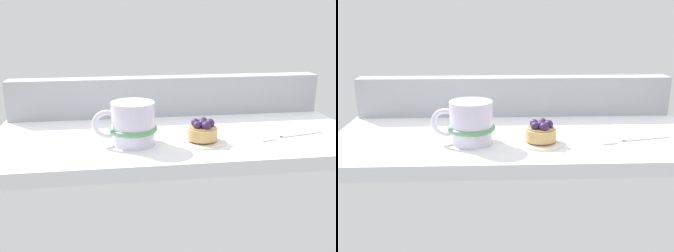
% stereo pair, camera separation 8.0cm
% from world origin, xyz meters
% --- Properties ---
extents(ground_plane, '(0.83, 0.38, 0.03)m').
position_xyz_m(ground_plane, '(0.00, 0.00, -0.01)').
color(ground_plane, white).
extents(window_rail_back, '(0.81, 0.05, 0.10)m').
position_xyz_m(window_rail_back, '(0.00, 0.17, 0.05)').
color(window_rail_back, '#9EA3A8').
rests_on(window_rail_back, ground_plane).
extents(dessert_plate, '(0.10, 0.10, 0.01)m').
position_xyz_m(dessert_plate, '(0.04, -0.07, 0.00)').
color(dessert_plate, silver).
rests_on(dessert_plate, ground_plane).
extents(raspberry_tart, '(0.06, 0.06, 0.04)m').
position_xyz_m(raspberry_tart, '(0.04, -0.07, 0.03)').
color(raspberry_tart, tan).
rests_on(raspberry_tart, dessert_plate).
extents(coffee_mug, '(0.13, 0.10, 0.09)m').
position_xyz_m(coffee_mug, '(-0.11, -0.06, 0.04)').
color(coffee_mug, silver).
rests_on(coffee_mug, ground_plane).
extents(dessert_fork, '(0.16, 0.05, 0.01)m').
position_xyz_m(dessert_fork, '(0.24, -0.06, 0.00)').
color(dessert_fork, silver).
rests_on(dessert_fork, ground_plane).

